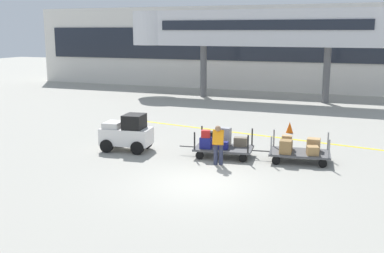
{
  "coord_description": "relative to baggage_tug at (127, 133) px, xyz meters",
  "views": [
    {
      "loc": [
        5.19,
        -13.98,
        5.01
      ],
      "look_at": [
        -1.88,
        4.11,
        1.02
      ],
      "focal_mm": 43.66,
      "sensor_mm": 36.0,
      "label": 1
    }
  ],
  "objects": [
    {
      "name": "baggage_handler",
      "position": [
        4.29,
        -0.69,
        0.11
      ],
      "size": [
        0.47,
        0.49,
        1.56
      ],
      "color": "#2D334C",
      "rests_on": "ground_plane"
    },
    {
      "name": "jet_bridge",
      "position": [
        0.14,
        16.99,
        4.41
      ],
      "size": [
        18.81,
        3.0,
        6.51
      ],
      "color": "silver",
      "rests_on": "ground_plane"
    },
    {
      "name": "baggage_tug",
      "position": [
        0.0,
        0.0,
        0.0
      ],
      "size": [
        2.22,
        1.46,
        1.58
      ],
      "color": "white",
      "rests_on": "ground_plane"
    },
    {
      "name": "terminal_building",
      "position": [
        4.4,
        22.97,
        2.81
      ],
      "size": [
        51.53,
        2.51,
        7.11
      ],
      "color": "silver",
      "rests_on": "ground_plane"
    },
    {
      "name": "safety_cone_near",
      "position": [
        5.83,
        6.09,
        -0.48
      ],
      "size": [
        0.36,
        0.36,
        0.55
      ],
      "primitive_type": "cone",
      "color": "#EA590F",
      "rests_on": "ground_plane"
    },
    {
      "name": "ground_plane",
      "position": [
        4.4,
        -3.0,
        -0.75
      ],
      "size": [
        120.0,
        120.0,
        0.0
      ],
      "primitive_type": "plane",
      "color": "#9E9B91"
    },
    {
      "name": "baggage_cart_lead",
      "position": [
        4.01,
        0.56,
        -0.22
      ],
      "size": [
        3.07,
        1.68,
        1.14
      ],
      "color": "#4C4C4F",
      "rests_on": "ground_plane"
    },
    {
      "name": "baggage_cart_middle",
      "position": [
        7.07,
        0.89,
        -0.25
      ],
      "size": [
        3.07,
        1.68,
        1.1
      ],
      "color": "#4C4C4F",
      "rests_on": "ground_plane"
    },
    {
      "name": "apron_lead_line",
      "position": [
        6.5,
        4.62,
        -0.75
      ],
      "size": [
        17.9,
        3.25,
        0.01
      ],
      "primitive_type": "cube",
      "rotation": [
        0.0,
        0.0,
        -0.17
      ],
      "color": "yellow",
      "rests_on": "ground_plane"
    }
  ]
}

